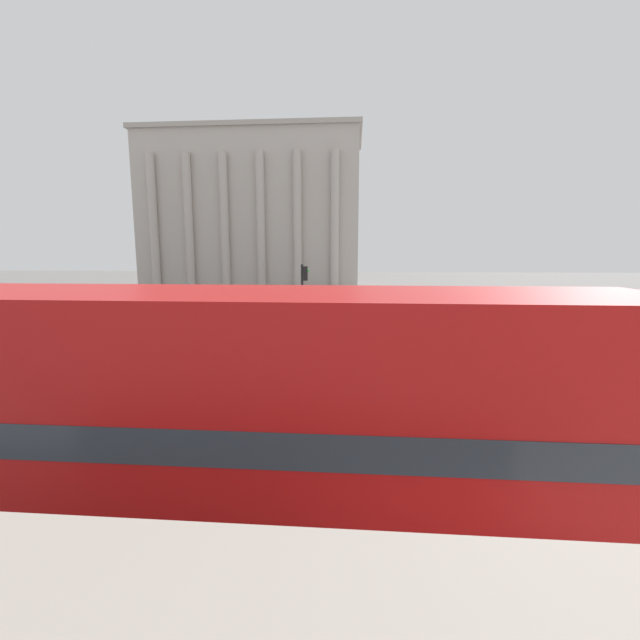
{
  "coord_description": "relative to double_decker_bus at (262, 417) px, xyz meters",
  "views": [
    {
      "loc": [
        -1.1,
        -2.13,
        4.62
      ],
      "look_at": [
        -2.54,
        15.81,
        1.75
      ],
      "focal_mm": 24.0,
      "sensor_mm": 36.0,
      "label": 1
    }
  ],
  "objects": [
    {
      "name": "car_silver",
      "position": [
        12.08,
        24.0,
        -1.59
      ],
      "size": [
        4.2,
        1.93,
        1.35
      ],
      "rotation": [
        0.0,
        0.0,
        5.98
      ],
      "color": "black",
      "rests_on": "ground_plane"
    },
    {
      "name": "double_decker_bus",
      "position": [
        0.0,
        0.0,
        0.0
      ],
      "size": [
        10.69,
        2.65,
        4.09
      ],
      "rotation": [
        0.0,
        0.0,
        -0.12
      ],
      "color": "black",
      "rests_on": "ground_plane"
    },
    {
      "name": "car_navy",
      "position": [
        2.41,
        12.53,
        -1.59
      ],
      "size": [
        4.2,
        1.93,
        1.35
      ],
      "rotation": [
        0.0,
        0.0,
        4.73
      ],
      "color": "black",
      "rests_on": "ground_plane"
    },
    {
      "name": "pedestrian_black",
      "position": [
        2.21,
        19.2,
        -1.35
      ],
      "size": [
        0.32,
        0.32,
        1.64
      ],
      "rotation": [
        0.0,
        0.0,
        5.2
      ],
      "color": "#282B33",
      "rests_on": "ground_plane"
    },
    {
      "name": "pedestrian_olive",
      "position": [
        -5.23,
        22.76,
        -1.37
      ],
      "size": [
        0.32,
        0.32,
        1.62
      ],
      "rotation": [
        0.0,
        0.0,
        4.0
      ],
      "color": "#282B33",
      "rests_on": "ground_plane"
    },
    {
      "name": "traffic_light_near",
      "position": [
        -1.69,
        7.48,
        -0.14
      ],
      "size": [
        0.42,
        0.24,
        3.27
      ],
      "color": "black",
      "rests_on": "ground_plane"
    },
    {
      "name": "plaza_building_left",
      "position": [
        -10.72,
        46.52,
        6.81
      ],
      "size": [
        25.35,
        12.77,
        18.22
      ],
      "color": "#BCB2A8",
      "rests_on": "ground_plane"
    },
    {
      "name": "traffic_light_mid",
      "position": [
        -1.21,
        15.32,
        0.33
      ],
      "size": [
        0.42,
        0.24,
        4.03
      ],
      "color": "black",
      "rests_on": "ground_plane"
    }
  ]
}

